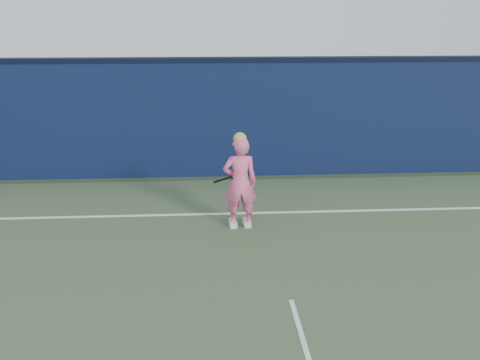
{
  "coord_description": "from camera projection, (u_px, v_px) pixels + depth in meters",
  "views": [
    {
      "loc": [
        -0.99,
        -4.59,
        3.43
      ],
      "look_at": [
        -0.5,
        3.45,
        0.83
      ],
      "focal_mm": 38.0,
      "sensor_mm": 36.0,
      "label": 1
    }
  ],
  "objects": [
    {
      "name": "wall_cap",
      "position": [
        255.0,
        60.0,
        10.86
      ],
      "size": [
        24.0,
        0.42,
        0.1
      ],
      "primitive_type": "cube",
      "color": "black",
      "rests_on": "backstop_wall"
    },
    {
      "name": "player",
      "position": [
        240.0,
        182.0,
        8.48
      ],
      "size": [
        0.59,
        0.41,
        1.64
      ],
      "rotation": [
        0.0,
        0.0,
        3.2
      ],
      "color": "pink",
      "rests_on": "ground"
    },
    {
      "name": "ground",
      "position": [
        306.0,
        350.0,
        5.47
      ],
      "size": [
        80.0,
        80.0,
        0.0
      ],
      "primitive_type": "plane",
      "color": "#2E442A",
      "rests_on": "ground"
    },
    {
      "name": "racket",
      "position": [
        238.0,
        175.0,
        8.9
      ],
      "size": [
        0.64,
        0.17,
        0.34
      ],
      "rotation": [
        0.0,
        0.0,
        0.01
      ],
      "color": "black",
      "rests_on": "ground"
    },
    {
      "name": "backstop_wall",
      "position": [
        254.0,
        119.0,
        11.26
      ],
      "size": [
        24.0,
        0.4,
        2.5
      ],
      "primitive_type": "cube",
      "color": "#0C1B37",
      "rests_on": "ground"
    }
  ]
}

